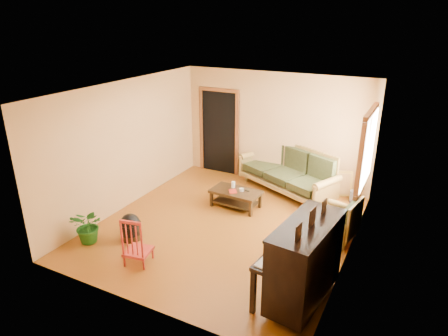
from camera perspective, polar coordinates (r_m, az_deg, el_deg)
The scene contains 16 objects.
floor at distance 7.69m, azimuth 0.20°, elevation -8.31°, with size 5.00×5.00×0.00m, color #67350D.
doorway at distance 9.96m, azimuth -0.72°, elevation 5.07°, with size 1.08×0.16×2.05m, color black.
window at distance 7.66m, azimuth 19.76°, elevation 2.53°, with size 0.12×1.36×1.46m, color white.
sofa at distance 9.07m, azimuth 8.94°, elevation -0.33°, with size 2.35×0.98×1.01m, color olive.
coffee_table at distance 8.34m, azimuth 1.68°, elevation -4.41°, with size 1.02×0.56×0.37m, color black.
armchair at distance 7.39m, azimuth 15.69°, elevation -6.87°, with size 0.78×0.82×0.82m, color olive.
piano at distance 5.68m, azimuth 11.46°, elevation -13.26°, with size 0.82×1.39×1.23m, color black.
footstool at distance 7.40m, azimuth -13.19°, elevation -8.58°, with size 0.38×0.38×0.36m, color black.
red_chair at distance 6.61m, azimuth -12.28°, elevation -9.99°, with size 0.39×0.43×0.84m, color maroon.
leaning_frame at distance 9.14m, azimuth 16.44°, elevation -2.14°, with size 0.46×0.10×0.61m, color gold.
ceramic_crock at distance 9.00m, azimuth 18.14°, elevation -3.93°, with size 0.21×0.21×0.26m, color #324898.
potted_plant at distance 7.43m, azimuth -18.73°, elevation -7.82°, with size 0.58×0.50×0.64m, color #1C5B1A.
book at distance 8.19m, azimuth 0.74°, elevation -3.40°, with size 0.15×0.21×0.02m, color #A32415.
candle at distance 8.38m, azimuth 1.33°, elevation -2.37°, with size 0.08×0.08×0.13m, color white.
glass_jar at distance 8.23m, azimuth 2.52°, elevation -3.13°, with size 0.09×0.09×0.06m, color silver.
remote at distance 8.26m, azimuth 3.25°, elevation -3.24°, with size 0.13×0.04×0.01m, color black.
Camera 1 is at (3.05, -5.96, 3.78)m, focal length 32.00 mm.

